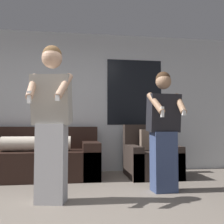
# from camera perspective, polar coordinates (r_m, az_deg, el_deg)

# --- Properties ---
(ground_plane) EXTENTS (14.00, 14.00, 0.00)m
(ground_plane) POSITION_cam_1_polar(r_m,az_deg,el_deg) (2.64, -10.66, -22.02)
(ground_plane) COLOR slate
(wall_back) EXTENTS (6.69, 0.07, 2.70)m
(wall_back) POSITION_cam_1_polar(r_m,az_deg,el_deg) (5.15, -8.93, 2.31)
(wall_back) COLOR silver
(wall_back) RESTS_ON ground_plane
(couch) EXTENTS (2.06, 0.99, 0.86)m
(couch) POSITION_cam_1_polar(r_m,az_deg,el_deg) (4.67, -15.87, -9.84)
(couch) COLOR black
(couch) RESTS_ON ground_plane
(armchair) EXTENTS (0.85, 0.89, 0.90)m
(armchair) POSITION_cam_1_polar(r_m,az_deg,el_deg) (4.68, 8.48, -9.99)
(armchair) COLOR #332823
(armchair) RESTS_ON ground_plane
(person_left) EXTENTS (0.49, 0.55, 1.79)m
(person_left) POSITION_cam_1_polar(r_m,az_deg,el_deg) (3.06, -13.01, -1.89)
(person_left) COLOR #B2B2B7
(person_left) RESTS_ON ground_plane
(person_right) EXTENTS (0.47, 0.49, 1.60)m
(person_right) POSITION_cam_1_polar(r_m,az_deg,el_deg) (3.57, 11.18, -3.95)
(person_right) COLOR #384770
(person_right) RESTS_ON ground_plane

